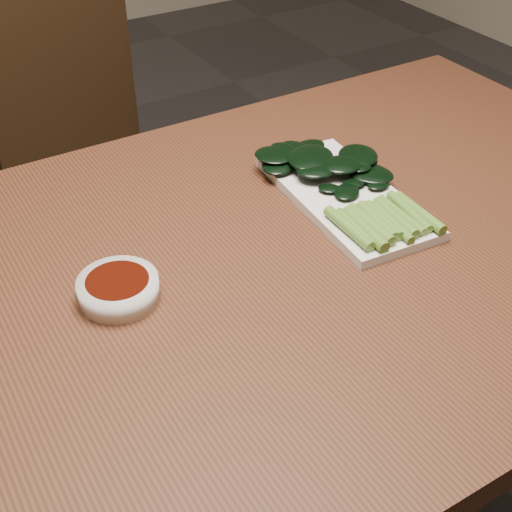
# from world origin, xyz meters

# --- Properties ---
(table) EXTENTS (1.40, 0.80, 0.75)m
(table) POSITION_xyz_m (0.00, 0.00, 0.68)
(table) COLOR #492515
(table) RESTS_ON ground
(chair_far) EXTENTS (0.46, 0.46, 0.89)m
(chair_far) POSITION_xyz_m (0.06, 0.78, 0.49)
(chair_far) COLOR black
(chair_far) RESTS_ON ground
(sauce_bowl) EXTENTS (0.10, 0.10, 0.03)m
(sauce_bowl) POSITION_xyz_m (-0.17, 0.02, 0.77)
(sauce_bowl) COLOR silver
(sauce_bowl) RESTS_ON table
(serving_plate) EXTENTS (0.16, 0.31, 0.01)m
(serving_plate) POSITION_xyz_m (0.20, 0.05, 0.76)
(serving_plate) COLOR silver
(serving_plate) RESTS_ON table
(gai_lan) EXTENTS (0.19, 0.31, 0.03)m
(gai_lan) POSITION_xyz_m (0.21, 0.08, 0.78)
(gai_lan) COLOR #5B862E
(gai_lan) RESTS_ON serving_plate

